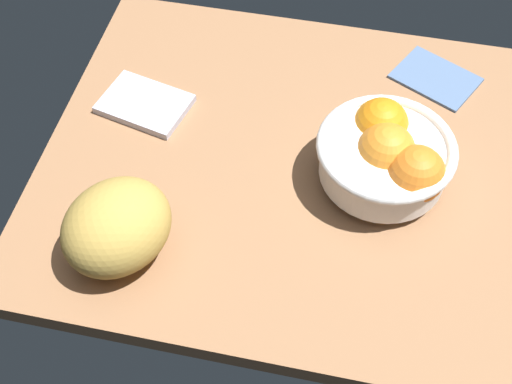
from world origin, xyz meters
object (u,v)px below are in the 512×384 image
at_px(fruit_bowl, 388,155).
at_px(bread_loaf, 117,227).
at_px(napkin_spare, 436,77).
at_px(napkin_folded, 145,104).

distance_m(fruit_bowl, bread_loaf, 0.39).
xyz_separation_m(fruit_bowl, napkin_spare, (-0.06, -0.23, -0.05)).
bearing_deg(bread_loaf, fruit_bowl, -149.71).
bearing_deg(fruit_bowl, napkin_spare, -105.86).
xyz_separation_m(fruit_bowl, napkin_folded, (0.39, -0.07, -0.05)).
height_order(bread_loaf, napkin_folded, bread_loaf).
bearing_deg(bread_loaf, napkin_spare, -133.43).
bearing_deg(napkin_folded, fruit_bowl, 170.09).
relative_size(fruit_bowl, napkin_spare, 1.54).
bearing_deg(napkin_spare, napkin_folded, 19.45).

